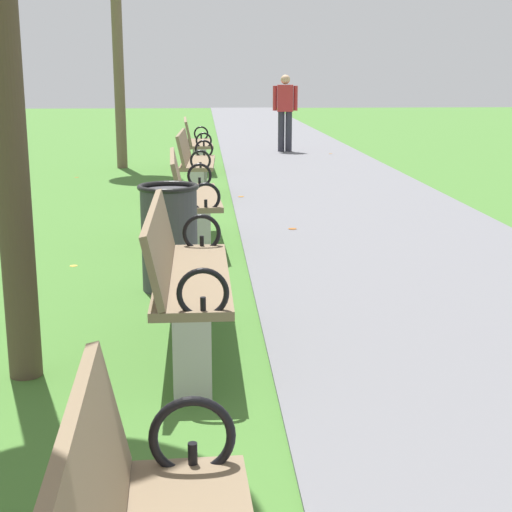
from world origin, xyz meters
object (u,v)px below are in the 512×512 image
park_bench_5 (194,162)px  park_bench_4 (191,196)px  park_bench_3 (184,276)px  pedestrian_walking (285,109)px  trash_bin (169,237)px  park_bench_6 (196,143)px

park_bench_5 → park_bench_4: bearing=-90.0°
park_bench_3 → pedestrian_walking: size_ratio=0.99×
park_bench_3 → pedestrian_walking: bearing=81.2°
park_bench_5 → trash_bin: size_ratio=1.92×
park_bench_6 → park_bench_4: bearing=-90.0°
park_bench_6 → trash_bin: park_bench_6 is taller
park_bench_6 → park_bench_5: bearing=-90.0°
park_bench_5 → pedestrian_walking: (1.89, 6.08, 0.44)m
park_bench_3 → trash_bin: bearing=95.9°
park_bench_5 → park_bench_6: 2.97m
park_bench_6 → trash_bin: size_ratio=1.92×
park_bench_4 → pedestrian_walking: pedestrian_walking is taller
park_bench_6 → pedestrian_walking: size_ratio=1.00×
park_bench_3 → park_bench_5: same height
park_bench_3 → park_bench_5: bearing=90.0°
park_bench_4 → park_bench_6: 5.97m
park_bench_4 → park_bench_6: same height
park_bench_6 → trash_bin: 7.65m
pedestrian_walking → trash_bin: 10.96m
park_bench_3 → park_bench_5: size_ratio=0.99×
park_bench_4 → trash_bin: size_ratio=1.93×
park_bench_4 → trash_bin: bearing=-95.0°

